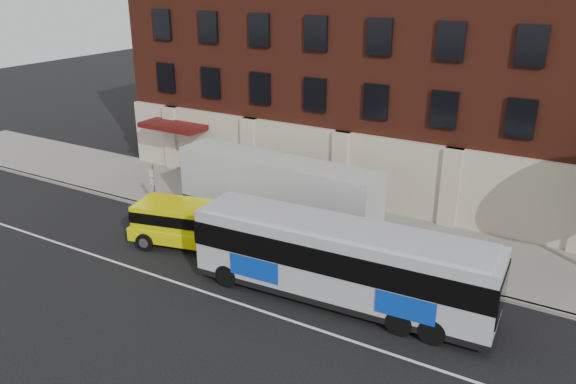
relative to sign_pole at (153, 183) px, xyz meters
The scene contains 9 objects.
ground 10.59m from the sign_pole, 35.87° to the right, with size 120.00×120.00×0.00m, color black.
sidewalk 9.07m from the sign_pole, 18.56° to the left, with size 60.00×6.00×0.15m, color gray.
kerb 8.61m from the sign_pole, ahead, with size 60.00×0.25×0.15m, color gray.
lane_line 10.31m from the sign_pole, 33.60° to the right, with size 60.00×0.12×0.01m, color silver.
building 15.03m from the sign_pole, 51.75° to the left, with size 30.00×12.10×15.00m.
sign_pole is the anchor object (origin of this frame).
city_bus 13.29m from the sign_pole, 15.05° to the right, with size 12.00×3.15×3.26m.
yellow_suv 5.07m from the sign_pole, 32.75° to the right, with size 5.56×3.28×2.07m.
shipping_container 7.13m from the sign_pole, 11.14° to the left, with size 10.82×2.66×3.58m.
Camera 1 is at (12.46, -15.20, 12.15)m, focal length 35.73 mm.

